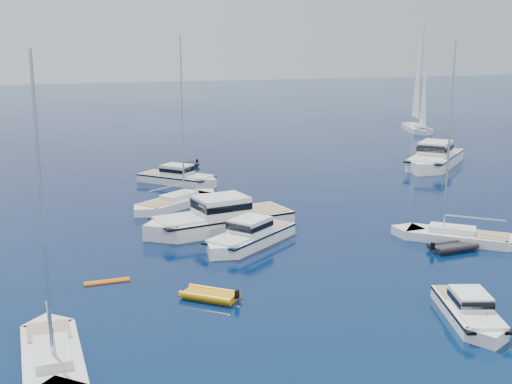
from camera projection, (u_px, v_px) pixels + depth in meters
ground at (509, 351)px, 31.36m from camera, size 400.00×400.00×0.00m
motor_cruiser_near at (470, 321)px, 34.68m from camera, size 4.35×7.72×1.94m
motor_cruiser_left at (248, 245)px, 47.40m from camera, size 8.99×7.79×2.41m
motor_cruiser_centre at (218, 230)px, 51.04m from camera, size 13.07×6.12×3.30m
motor_cruiser_distant at (434, 166)px, 76.28m from camera, size 12.77×12.45×3.59m
motor_cruiser_horizon at (179, 183)px, 67.29m from camera, size 8.41×8.63×2.42m
sailboat_fore at (53, 366)px, 29.89m from camera, size 2.77×9.84×14.38m
sailboat_mid_r at (457, 241)px, 48.22m from camera, size 9.16×8.54×14.63m
sailboat_centre at (176, 206)px, 58.27m from camera, size 9.97×8.04×15.10m
sailboat_sails_far at (416, 131)px, 105.22m from camera, size 6.16×11.81×16.82m
tender_yellow at (210, 299)px, 37.58m from camera, size 3.72×3.57×0.95m
tender_grey_near at (453, 250)px, 46.17m from camera, size 3.51×2.11×0.95m
tender_grey_far at (183, 167)px, 75.79m from camera, size 3.87×2.71×0.95m
kayak_orange at (107, 283)px, 40.06m from camera, size 2.71×0.63×0.30m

